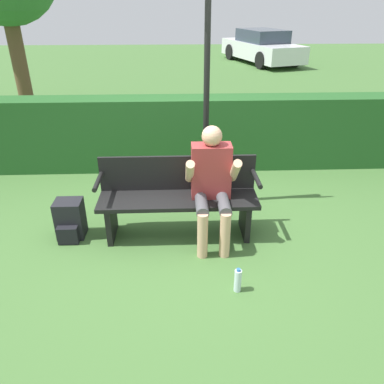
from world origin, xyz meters
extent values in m
plane|color=#426B33|center=(0.00, 0.00, 0.00)|extent=(40.00, 40.00, 0.00)
cube|color=#235623|center=(0.00, 1.98, 0.56)|extent=(12.00, 0.48, 1.12)
cube|color=black|center=(0.00, 0.00, 0.46)|extent=(1.76, 0.47, 0.05)
cube|color=black|center=(0.00, 0.22, 0.68)|extent=(1.76, 0.04, 0.41)
cube|color=black|center=(-0.76, 0.00, 0.22)|extent=(0.06, 0.43, 0.44)
cube|color=black|center=(0.76, 0.00, 0.22)|extent=(0.06, 0.43, 0.44)
cylinder|color=black|center=(-0.85, 0.00, 0.70)|extent=(0.05, 0.43, 0.05)
cylinder|color=black|center=(0.85, 0.00, 0.70)|extent=(0.05, 0.43, 0.05)
cube|color=#993333|center=(0.36, 0.05, 0.78)|extent=(0.42, 0.22, 0.60)
sphere|color=#DBA884|center=(0.36, 0.05, 1.17)|extent=(0.22, 0.22, 0.22)
cylinder|color=#4C4C51|center=(0.24, -0.18, 0.51)|extent=(0.13, 0.46, 0.13)
cylinder|color=#4C4C51|center=(0.48, -0.18, 0.51)|extent=(0.13, 0.46, 0.13)
cylinder|color=#DBA884|center=(0.24, -0.42, 0.26)|extent=(0.11, 0.11, 0.51)
cylinder|color=#DBA884|center=(0.48, -0.42, 0.26)|extent=(0.11, 0.11, 0.51)
cylinder|color=#DBA884|center=(0.13, -0.10, 0.84)|extent=(0.09, 0.36, 0.36)
cylinder|color=#DBA884|center=(0.60, -0.10, 0.84)|extent=(0.09, 0.36, 0.36)
cube|color=black|center=(-1.23, 0.04, 0.22)|extent=(0.30, 0.25, 0.45)
cube|color=black|center=(-1.23, -0.13, 0.11)|extent=(0.23, 0.09, 0.20)
cylinder|color=silver|center=(0.54, -0.96, 0.12)|extent=(0.07, 0.07, 0.23)
cylinder|color=#2D66B2|center=(0.54, -0.96, 0.24)|extent=(0.04, 0.04, 0.02)
cylinder|color=black|center=(0.35, 0.74, 1.42)|extent=(0.07, 0.07, 2.84)
cube|color=silver|center=(3.57, 12.76, 0.51)|extent=(2.89, 4.63, 0.64)
cube|color=#333D4C|center=(3.57, 12.76, 1.07)|extent=(2.00, 2.42, 0.48)
cylinder|color=black|center=(2.42, 13.80, 0.32)|extent=(0.37, 0.66, 0.64)
cylinder|color=black|center=(3.88, 14.28, 0.32)|extent=(0.37, 0.66, 0.64)
cylinder|color=black|center=(3.26, 11.24, 0.32)|extent=(0.37, 0.66, 0.64)
cylinder|color=black|center=(4.72, 11.72, 0.32)|extent=(0.37, 0.66, 0.64)
cylinder|color=brown|center=(-3.31, 4.81, 1.17)|extent=(0.31, 0.31, 2.34)
camera|label=1|loc=(0.00, -3.63, 2.44)|focal=35.00mm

